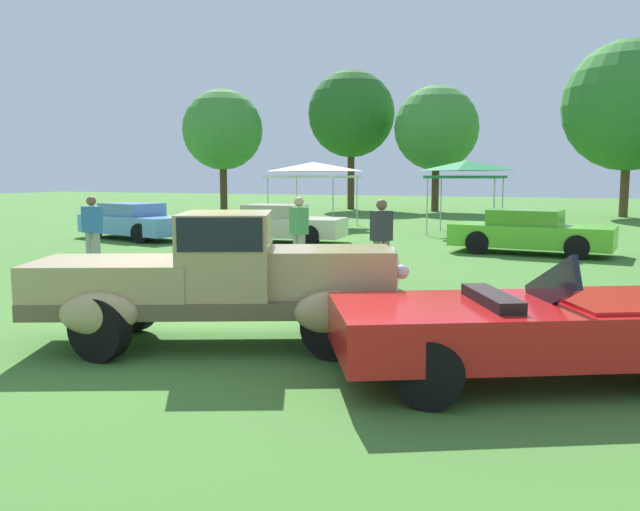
{
  "coord_description": "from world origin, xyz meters",
  "views": [
    {
      "loc": [
        4.92,
        -7.47,
        2.17
      ],
      "look_at": [
        1.08,
        1.87,
        0.93
      ],
      "focal_mm": 36.88,
      "sensor_mm": 36.0,
      "label": 1
    }
  ],
  "objects_px": {
    "spectator_between_cars": "(381,238)",
    "canopy_tent_left_field": "(314,169)",
    "canopy_tent_center_field": "(467,168)",
    "spectator_by_row": "(92,230)",
    "show_car_lime": "(530,232)",
    "feature_pickup_truck": "(221,278)",
    "spectator_near_truck": "(299,232)",
    "show_car_skyblue": "(134,221)",
    "neighbor_convertible": "(538,326)",
    "show_car_cream": "(279,224)"
  },
  "relations": [
    {
      "from": "canopy_tent_left_field",
      "to": "spectator_by_row",
      "type": "bearing_deg",
      "value": -88.91
    },
    {
      "from": "feature_pickup_truck",
      "to": "show_car_skyblue",
      "type": "relative_size",
      "value": 1.04
    },
    {
      "from": "feature_pickup_truck",
      "to": "spectator_near_truck",
      "type": "bearing_deg",
      "value": 105.17
    },
    {
      "from": "spectator_by_row",
      "to": "show_car_skyblue",
      "type": "bearing_deg",
      "value": 121.0
    },
    {
      "from": "spectator_near_truck",
      "to": "spectator_between_cars",
      "type": "relative_size",
      "value": 1.0
    },
    {
      "from": "feature_pickup_truck",
      "to": "spectator_near_truck",
      "type": "distance_m",
      "value": 6.35
    },
    {
      "from": "canopy_tent_center_field",
      "to": "show_car_cream",
      "type": "bearing_deg",
      "value": -132.82
    },
    {
      "from": "show_car_skyblue",
      "to": "canopy_tent_center_field",
      "type": "bearing_deg",
      "value": 32.1
    },
    {
      "from": "canopy_tent_center_field",
      "to": "spectator_between_cars",
      "type": "bearing_deg",
      "value": -87.99
    },
    {
      "from": "spectator_near_truck",
      "to": "canopy_tent_left_field",
      "type": "relative_size",
      "value": 0.53
    },
    {
      "from": "spectator_between_cars",
      "to": "canopy_tent_left_field",
      "type": "distance_m",
      "value": 14.78
    },
    {
      "from": "show_car_skyblue",
      "to": "spectator_between_cars",
      "type": "relative_size",
      "value": 2.71
    },
    {
      "from": "show_car_skyblue",
      "to": "spectator_by_row",
      "type": "distance_m",
      "value": 7.38
    },
    {
      "from": "canopy_tent_left_field",
      "to": "show_car_lime",
      "type": "bearing_deg",
      "value": -35.5
    },
    {
      "from": "canopy_tent_center_field",
      "to": "spectator_by_row",
      "type": "bearing_deg",
      "value": -116.41
    },
    {
      "from": "show_car_lime",
      "to": "spectator_by_row",
      "type": "xyz_separation_m",
      "value": [
        -9.03,
        -7.02,
        0.31
      ]
    },
    {
      "from": "feature_pickup_truck",
      "to": "show_car_lime",
      "type": "distance_m",
      "value": 12.09
    },
    {
      "from": "show_car_lime",
      "to": "spectator_near_truck",
      "type": "height_order",
      "value": "spectator_near_truck"
    },
    {
      "from": "show_car_lime",
      "to": "canopy_tent_left_field",
      "type": "distance_m",
      "value": 11.56
    },
    {
      "from": "neighbor_convertible",
      "to": "canopy_tent_left_field",
      "type": "height_order",
      "value": "canopy_tent_left_field"
    },
    {
      "from": "show_car_lime",
      "to": "spectator_by_row",
      "type": "relative_size",
      "value": 2.63
    },
    {
      "from": "spectator_near_truck",
      "to": "canopy_tent_center_field",
      "type": "xyz_separation_m",
      "value": [
        1.71,
        11.24,
        1.51
      ]
    },
    {
      "from": "show_car_lime",
      "to": "spectator_between_cars",
      "type": "distance_m",
      "value": 6.75
    },
    {
      "from": "neighbor_convertible",
      "to": "spectator_between_cars",
      "type": "relative_size",
      "value": 2.66
    },
    {
      "from": "spectator_by_row",
      "to": "spectator_near_truck",
      "type": "bearing_deg",
      "value": 17.03
    },
    {
      "from": "spectator_between_cars",
      "to": "canopy_tent_left_field",
      "type": "xyz_separation_m",
      "value": [
        -6.96,
        12.95,
        1.51
      ]
    },
    {
      "from": "show_car_skyblue",
      "to": "spectator_near_truck",
      "type": "xyz_separation_m",
      "value": [
        8.37,
        -4.92,
        0.31
      ]
    },
    {
      "from": "show_car_lime",
      "to": "spectator_between_cars",
      "type": "bearing_deg",
      "value": -110.27
    },
    {
      "from": "neighbor_convertible",
      "to": "canopy_tent_center_field",
      "type": "height_order",
      "value": "canopy_tent_center_field"
    },
    {
      "from": "spectator_near_truck",
      "to": "spectator_by_row",
      "type": "height_order",
      "value": "same"
    },
    {
      "from": "show_car_lime",
      "to": "canopy_tent_center_field",
      "type": "relative_size",
      "value": 1.64
    },
    {
      "from": "show_car_skyblue",
      "to": "spectator_between_cars",
      "type": "xyz_separation_m",
      "value": [
        10.5,
        -5.62,
        0.31
      ]
    },
    {
      "from": "feature_pickup_truck",
      "to": "show_car_cream",
      "type": "relative_size",
      "value": 1.11
    },
    {
      "from": "show_car_lime",
      "to": "spectator_near_truck",
      "type": "relative_size",
      "value": 2.63
    },
    {
      "from": "show_car_skyblue",
      "to": "canopy_tent_left_field",
      "type": "relative_size",
      "value": 1.44
    },
    {
      "from": "canopy_tent_left_field",
      "to": "canopy_tent_center_field",
      "type": "relative_size",
      "value": 1.18
    },
    {
      "from": "feature_pickup_truck",
      "to": "spectator_by_row",
      "type": "relative_size",
      "value": 2.82
    },
    {
      "from": "neighbor_convertible",
      "to": "show_car_lime",
      "type": "height_order",
      "value": "neighbor_convertible"
    },
    {
      "from": "canopy_tent_left_field",
      "to": "canopy_tent_center_field",
      "type": "bearing_deg",
      "value": -8.76
    },
    {
      "from": "show_car_cream",
      "to": "spectator_near_truck",
      "type": "distance_m",
      "value": 6.7
    },
    {
      "from": "neighbor_convertible",
      "to": "show_car_skyblue",
      "type": "distance_m",
      "value": 17.75
    },
    {
      "from": "spectator_by_row",
      "to": "canopy_tent_center_field",
      "type": "bearing_deg",
      "value": 63.59
    },
    {
      "from": "canopy_tent_left_field",
      "to": "canopy_tent_center_field",
      "type": "distance_m",
      "value": 6.62
    },
    {
      "from": "feature_pickup_truck",
      "to": "canopy_tent_center_field",
      "type": "xyz_separation_m",
      "value": [
        0.05,
        17.38,
        1.55
      ]
    },
    {
      "from": "feature_pickup_truck",
      "to": "spectator_between_cars",
      "type": "relative_size",
      "value": 2.82
    },
    {
      "from": "neighbor_convertible",
      "to": "canopy_tent_center_field",
      "type": "relative_size",
      "value": 1.66
    },
    {
      "from": "neighbor_convertible",
      "to": "spectator_between_cars",
      "type": "distance_m",
      "value": 6.41
    },
    {
      "from": "show_car_cream",
      "to": "show_car_lime",
      "type": "height_order",
      "value": "same"
    },
    {
      "from": "spectator_between_cars",
      "to": "canopy_tent_left_field",
      "type": "height_order",
      "value": "canopy_tent_left_field"
    },
    {
      "from": "show_car_lime",
      "to": "canopy_tent_center_field",
      "type": "xyz_separation_m",
      "value": [
        -2.75,
        5.62,
        1.82
      ]
    }
  ]
}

